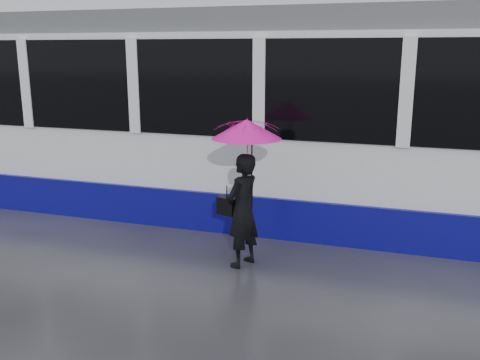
% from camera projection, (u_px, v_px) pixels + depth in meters
% --- Properties ---
extents(ground, '(90.00, 90.00, 0.00)m').
position_uv_depth(ground, '(139.00, 256.00, 7.32)').
color(ground, '#27272C').
rests_on(ground, ground).
extents(rails, '(34.00, 1.51, 0.02)m').
position_uv_depth(rails, '(207.00, 206.00, 9.62)').
color(rails, '#3F3D38').
rests_on(rails, ground).
extents(tram, '(26.00, 2.56, 3.35)m').
position_uv_depth(tram, '(196.00, 115.00, 9.29)').
color(tram, white).
rests_on(tram, ground).
extents(woman, '(0.52, 0.63, 1.49)m').
position_uv_depth(woman, '(243.00, 211.00, 6.84)').
color(woman, black).
rests_on(woman, ground).
extents(umbrella, '(1.12, 1.12, 1.00)m').
position_uv_depth(umbrella, '(246.00, 143.00, 6.61)').
color(umbrella, '#FF1556').
rests_on(umbrella, ground).
extents(handbag, '(0.29, 0.20, 0.41)m').
position_uv_depth(handbag, '(227.00, 206.00, 6.92)').
color(handbag, black).
rests_on(handbag, ground).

